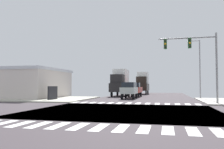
% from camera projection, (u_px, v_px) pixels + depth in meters
% --- Properties ---
extents(ground, '(90.00, 90.00, 0.05)m').
position_uv_depth(ground, '(123.00, 111.00, 17.73)').
color(ground, '#3C3539').
extents(sidewalk_corner_nw, '(12.00, 12.00, 0.14)m').
position_uv_depth(sidewalk_corner_nw, '(46.00, 99.00, 32.36)').
color(sidewalk_corner_nw, '#B0AF9D').
rests_on(sidewalk_corner_nw, ground).
extents(crosswalk_near, '(13.50, 2.00, 0.01)m').
position_uv_depth(crosswalk_near, '(89.00, 127.00, 10.68)').
color(crosswalk_near, silver).
rests_on(crosswalk_near, ground).
extents(crosswalk_far, '(13.50, 2.00, 0.01)m').
position_uv_depth(crosswalk_far, '(133.00, 103.00, 24.89)').
color(crosswalk_far, silver).
rests_on(crosswalk_far, ground).
extents(traffic_signal_mast, '(5.74, 0.55, 7.16)m').
position_uv_depth(traffic_signal_mast, '(194.00, 52.00, 23.86)').
color(traffic_signal_mast, gray).
rests_on(traffic_signal_mast, ground).
extents(street_lamp, '(1.78, 0.32, 8.22)m').
position_uv_depth(street_lamp, '(198.00, 64.00, 32.59)').
color(street_lamp, gray).
rests_on(street_lamp, ground).
extents(bank_building, '(16.93, 10.88, 4.38)m').
position_uv_depth(bank_building, '(12.00, 83.00, 35.94)').
color(bank_building, beige).
rests_on(bank_building, ground).
extents(box_truck_nearside_1, '(2.40, 7.20, 4.85)m').
position_uv_depth(box_truck_nearside_1, '(120.00, 82.00, 42.49)').
color(box_truck_nearside_1, black).
rests_on(box_truck_nearside_1, ground).
extents(pickup_crossing_1, '(2.00, 5.10, 2.35)m').
position_uv_depth(pickup_crossing_1, '(135.00, 89.00, 39.28)').
color(pickup_crossing_1, black).
rests_on(pickup_crossing_1, ground).
extents(sedan_leading_2, '(1.80, 4.30, 1.88)m').
position_uv_depth(sedan_leading_2, '(133.00, 89.00, 58.57)').
color(sedan_leading_2, black).
rests_on(sedan_leading_2, ground).
extents(suv_trailing_2, '(1.96, 4.60, 2.34)m').
position_uv_depth(suv_trailing_2, '(129.00, 89.00, 33.54)').
color(suv_trailing_2, black).
rests_on(suv_trailing_2, ground).
extents(box_truck_outer_2, '(2.40, 7.20, 4.85)m').
position_uv_depth(box_truck_outer_2, '(143.00, 82.00, 52.12)').
color(box_truck_outer_2, black).
rests_on(box_truck_outer_2, ground).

